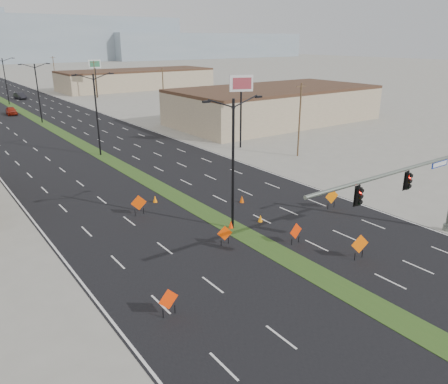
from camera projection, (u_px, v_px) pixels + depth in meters
ground at (358, 298)px, 24.91m from camera, size 600.00×600.00×0.00m
road_surface at (6, 102)px, 101.42m from camera, size 25.00×400.00×0.02m
median_strip at (6, 102)px, 101.42m from camera, size 2.00×400.00×0.04m
building_se_near at (274, 106)px, 77.19m from camera, size 36.00×18.00×5.50m
building_se_far at (137, 80)px, 129.22m from camera, size 44.00×16.00×5.00m
mesa_center at (7, 39)px, 271.89m from camera, size 220.00×50.00×28.00m
mesa_east at (204, 46)px, 343.15m from camera, size 160.00×50.00×18.00m
signal_mast at (422, 182)px, 29.57m from camera, size 16.30×0.60×8.00m
streetlight_0 at (233, 161)px, 32.29m from camera, size 5.15×0.24×10.02m
streetlight_1 at (97, 112)px, 53.72m from camera, size 5.15×0.24×10.02m
streetlight_2 at (38, 91)px, 75.14m from camera, size 5.15×0.24×10.02m
streetlight_3 at (5, 80)px, 96.57m from camera, size 5.15×0.24×10.02m
utility_pole_0 at (300, 119)px, 53.52m from camera, size 1.60×0.20×9.00m
utility_pole_1 at (163, 92)px, 80.30m from camera, size 1.60×0.20×9.00m
utility_pole_2 at (95, 79)px, 107.08m from camera, size 1.60×0.20×9.00m
utility_pole_3 at (54, 71)px, 133.87m from camera, size 1.60×0.20×9.00m
car_left at (11, 111)px, 84.77m from camera, size 2.12×4.57×1.52m
car_mid at (20, 96)px, 106.88m from camera, size 2.25×4.95×1.58m
construction_sign_0 at (168, 300)px, 22.99m from camera, size 1.22×0.15×1.63m
construction_sign_1 at (225, 234)px, 31.03m from camera, size 1.04×0.44×1.47m
construction_sign_2 at (139, 203)px, 36.26m from camera, size 1.31×0.30×1.77m
construction_sign_3 at (296, 232)px, 31.16m from camera, size 1.21×0.14×1.62m
construction_sign_4 at (360, 245)px, 28.96m from camera, size 1.30×0.39×1.78m
construction_sign_5 at (332, 197)px, 37.70m from camera, size 1.35×0.28×1.82m
cone_0 at (231, 225)px, 33.91m from camera, size 0.45×0.45×0.66m
cone_1 at (242, 199)px, 39.30m from camera, size 0.42×0.42×0.67m
cone_2 at (260, 218)px, 35.14m from camera, size 0.40×0.40×0.62m
cone_3 at (155, 199)px, 39.32m from camera, size 0.51×0.51×0.66m
pole_sign_east_near at (241, 89)px, 56.86m from camera, size 3.01×1.54×9.56m
pole_sign_east_far at (95, 67)px, 107.94m from camera, size 2.99×0.92×9.12m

